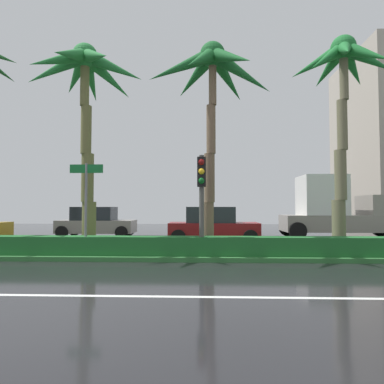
% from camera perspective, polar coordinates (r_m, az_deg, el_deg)
% --- Properties ---
extents(ground_plane, '(90.00, 42.00, 0.10)m').
position_cam_1_polar(ground_plane, '(13.88, -7.26, -9.80)').
color(ground_plane, black).
extents(near_lane_divider_stripe, '(81.00, 0.14, 0.01)m').
position_cam_1_polar(near_lane_divider_stripe, '(7.16, -16.92, -16.23)').
color(near_lane_divider_stripe, white).
rests_on(near_lane_divider_stripe, ground_plane).
extents(median_strip, '(85.50, 4.00, 0.15)m').
position_cam_1_polar(median_strip, '(12.89, -8.01, -9.80)').
color(median_strip, '#2D6B33').
rests_on(median_strip, ground_plane).
extents(median_hedge, '(76.50, 0.70, 0.60)m').
position_cam_1_polar(median_hedge, '(11.48, -9.25, -8.81)').
color(median_hedge, '#1E6028').
rests_on(median_hedge, median_strip).
extents(palm_tree_centre_left, '(4.35, 4.36, 7.55)m').
position_cam_1_polar(palm_tree_centre_left, '(13.65, -17.44, 16.94)').
color(palm_tree_centre_left, brown).
rests_on(palm_tree_centre_left, median_strip).
extents(palm_tree_centre, '(4.59, 4.34, 7.49)m').
position_cam_1_polar(palm_tree_centre, '(12.84, 3.37, 17.90)').
color(palm_tree_centre, brown).
rests_on(palm_tree_centre, median_strip).
extents(palm_tree_centre_right, '(3.81, 3.90, 7.83)m').
position_cam_1_polar(palm_tree_centre_right, '(14.24, 23.87, 16.98)').
color(palm_tree_centre_right, '#676247').
rests_on(palm_tree_centre_right, median_strip).
extents(traffic_signal_median_right, '(0.28, 0.43, 3.26)m').
position_cam_1_polar(traffic_signal_median_right, '(11.08, 1.61, 0.98)').
color(traffic_signal_median_right, '#4C4C47').
rests_on(traffic_signal_median_right, median_strip).
extents(street_name_sign, '(1.10, 0.08, 3.00)m').
position_cam_1_polar(street_name_sign, '(11.69, -17.26, -0.62)').
color(street_name_sign, slate).
rests_on(street_name_sign, median_strip).
extents(car_in_traffic_second, '(4.30, 2.02, 1.72)m').
position_cam_1_polar(car_in_traffic_second, '(20.40, -15.72, -4.92)').
color(car_in_traffic_second, gray).
rests_on(car_in_traffic_second, ground_plane).
extents(car_in_traffic_third, '(4.30, 2.02, 1.72)m').
position_cam_1_polar(car_in_traffic_third, '(16.64, 3.48, -5.58)').
color(car_in_traffic_third, maroon).
rests_on(car_in_traffic_third, ground_plane).
extents(box_truck_lead, '(6.40, 2.64, 3.46)m').
position_cam_1_polar(box_truck_lead, '(20.76, 23.36, -2.77)').
color(box_truck_lead, gray).
rests_on(box_truck_lead, ground_plane).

